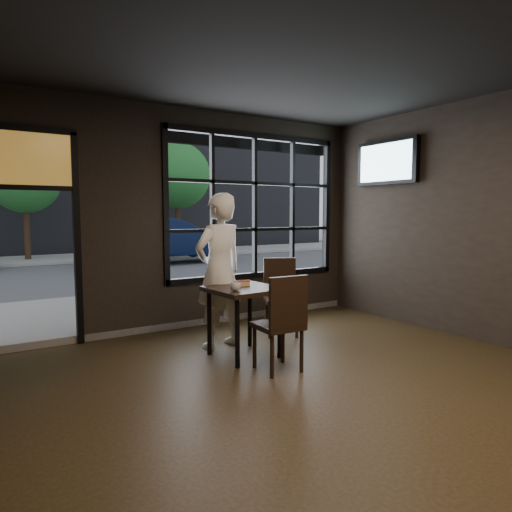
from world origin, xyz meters
TOP-DOWN VIEW (x-y plane):
  - floor at (0.00, 0.00)m, footprint 6.00×7.00m
  - ceiling at (0.00, 0.00)m, footprint 6.00×7.00m
  - window_frame at (1.20, 3.50)m, footprint 3.06×0.12m
  - stained_transom at (-2.10, 3.50)m, footprint 1.20×0.06m
  - street_asphalt at (0.00, 24.00)m, footprint 60.00×41.00m
  - building_across at (0.00, 23.00)m, footprint 28.00×12.00m
  - cafe_table at (0.02, 1.87)m, footprint 0.82×0.82m
  - chair_near at (0.08, 1.26)m, footprint 0.48×0.48m
  - chair_window at (0.96, 2.42)m, footprint 0.62×0.62m
  - man at (-0.04, 2.37)m, footprint 0.79×0.60m
  - hotdog at (0.05, 1.95)m, footprint 0.21×0.10m
  - cup at (-0.19, 1.71)m, footprint 0.13×0.13m
  - tv at (2.93, 2.35)m, footprint 0.13×1.18m
  - navy_car at (3.03, 11.90)m, footprint 4.45×1.66m
  - tree_left at (-0.93, 14.87)m, footprint 2.40×2.40m
  - tree_right at (4.51, 14.55)m, footprint 2.65×2.65m

SIDE VIEW (x-z plane):
  - street_asphalt at x=0.00m, z-range -0.04..0.00m
  - floor at x=0.00m, z-range -0.02..0.00m
  - cafe_table at x=0.02m, z-range 0.00..0.83m
  - chair_near at x=0.08m, z-range 0.00..1.05m
  - chair_window at x=0.96m, z-range 0.00..1.06m
  - navy_car at x=3.03m, z-range 0.10..1.55m
  - hotdog at x=0.05m, z-range 0.83..0.89m
  - cup at x=-0.19m, z-range 0.83..0.92m
  - man at x=-0.04m, z-range 0.00..1.94m
  - window_frame at x=1.20m, z-range 0.66..2.94m
  - stained_transom at x=-2.10m, z-range 2.00..2.70m
  - tv at x=2.93m, z-range 2.14..2.83m
  - tree_left at x=-0.93m, z-range 0.83..4.92m
  - tree_right at x=4.51m, z-range 0.92..5.44m
  - ceiling at x=0.00m, z-range 3.20..3.22m
  - building_across at x=0.00m, z-range 0.00..15.00m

